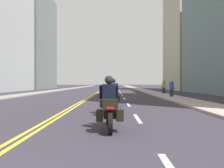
% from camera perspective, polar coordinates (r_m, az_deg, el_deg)
% --- Properties ---
extents(ground_plane, '(264.00, 264.00, 0.00)m').
position_cam_1_polar(ground_plane, '(49.65, -2.27, -1.33)').
color(ground_plane, '#2F2A34').
extents(sidewalk_left, '(2.27, 144.00, 0.12)m').
position_cam_1_polar(sidewalk_left, '(50.59, -10.96, -1.24)').
color(sidewalk_left, gray).
rests_on(sidewalk_left, ground).
extents(sidewalk_right, '(2.27, 144.00, 0.12)m').
position_cam_1_polar(sidewalk_right, '(49.88, 6.54, -1.26)').
color(sidewalk_right, '#A6928A').
rests_on(sidewalk_right, ground).
extents(centreline_yellow_inner, '(0.12, 132.00, 0.01)m').
position_cam_1_polar(centreline_yellow_inner, '(49.66, -2.41, -1.33)').
color(centreline_yellow_inner, yellow).
rests_on(centreline_yellow_inner, ground).
extents(centreline_yellow_outer, '(0.12, 132.00, 0.01)m').
position_cam_1_polar(centreline_yellow_outer, '(49.65, -2.14, -1.33)').
color(centreline_yellow_outer, yellow).
rests_on(centreline_yellow_outer, ground).
extents(lane_dashes_white, '(0.14, 56.40, 0.01)m').
position_cam_1_polar(lane_dashes_white, '(30.62, 2.15, -2.32)').
color(lane_dashes_white, silver).
rests_on(lane_dashes_white, ground).
extents(building_left_2, '(8.03, 17.81, 22.95)m').
position_cam_1_polar(building_left_2, '(62.84, -18.12, 9.49)').
color(building_left_2, slate).
rests_on(building_left_2, ground).
extents(building_right_2, '(6.92, 14.26, 21.67)m').
position_cam_1_polar(building_right_2, '(51.36, 17.11, 10.85)').
color(building_right_2, '#B4AD91').
rests_on(building_right_2, ground).
extents(motorcycle_0, '(0.78, 2.26, 1.61)m').
position_cam_1_polar(motorcycle_0, '(7.30, -0.69, -5.53)').
color(motorcycle_0, black).
rests_on(motorcycle_0, ground).
extents(motorcycle_1, '(0.78, 2.26, 1.61)m').
position_cam_1_polar(motorcycle_1, '(10.88, -0.81, -3.65)').
color(motorcycle_1, black).
rests_on(motorcycle_1, ground).
extents(motorcycle_2, '(0.76, 2.13, 1.65)m').
position_cam_1_polar(motorcycle_2, '(14.87, 0.35, -2.56)').
color(motorcycle_2, black).
rests_on(motorcycle_2, ground).
extents(motorcycle_3, '(0.78, 2.18, 1.63)m').
position_cam_1_polar(motorcycle_3, '(18.82, -0.14, -1.94)').
color(motorcycle_3, black).
rests_on(motorcycle_3, ground).
extents(pedestrian_0, '(0.44, 0.46, 1.72)m').
position_cam_1_polar(pedestrian_0, '(30.38, 11.88, -0.68)').
color(pedestrian_0, '#252338').
rests_on(pedestrian_0, ground).
extents(pedestrian_1, '(0.51, 0.32, 1.68)m').
position_cam_1_polar(pedestrian_1, '(23.51, 13.65, -1.01)').
color(pedestrian_1, '#262B37').
rests_on(pedestrian_1, ground).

